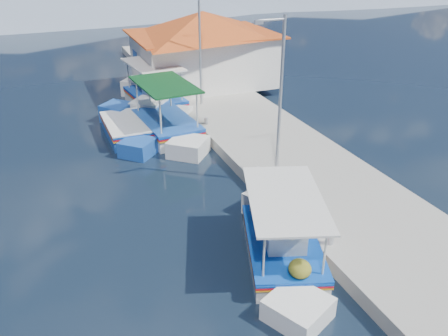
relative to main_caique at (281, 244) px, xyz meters
name	(u,v)px	position (x,y,z in m)	size (l,w,h in m)	color
ground	(181,232)	(-2.43, 2.40, -0.46)	(160.00, 160.00, 0.00)	black
quay	(261,136)	(3.47, 8.40, -0.21)	(5.00, 44.00, 0.50)	gray
bollards	(227,141)	(1.37, 7.65, 0.19)	(0.20, 17.20, 0.30)	#A5A8AD
main_caique	(281,244)	(0.00, 0.00, 0.00)	(3.62, 6.83, 2.38)	silver
caique_green_canopy	(167,126)	(-0.50, 11.03, -0.03)	(2.71, 7.74, 2.90)	silver
caique_blue_hull	(127,130)	(-2.41, 11.52, -0.13)	(2.04, 6.77, 1.20)	#1A499E
caique_far	(155,98)	(0.00, 15.33, 0.06)	(2.88, 7.96, 2.80)	silver
harbor_building	(203,47)	(3.76, 17.40, 2.32)	(10.49, 10.49, 4.40)	white
lamp_post_near	(279,90)	(2.07, 4.40, 3.39)	(1.21, 0.14, 6.00)	#A5A8AD
lamp_post_far	(198,43)	(2.07, 13.40, 3.39)	(1.21, 0.14, 6.00)	#A5A8AD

